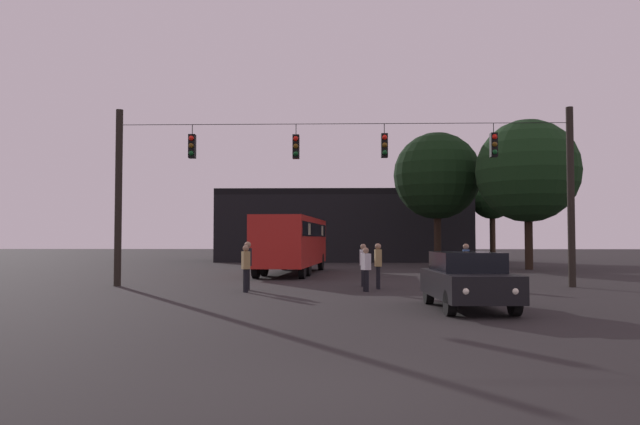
{
  "coord_description": "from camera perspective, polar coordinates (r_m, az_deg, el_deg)",
  "views": [
    {
      "loc": [
        -0.19,
        -7.63,
        1.87
      ],
      "look_at": [
        -0.91,
        17.69,
        2.95
      ],
      "focal_mm": 34.98,
      "sensor_mm": 36.0,
      "label": 1
    }
  ],
  "objects": [
    {
      "name": "ground_plane",
      "position": [
        32.18,
        1.96,
        -5.77
      ],
      "size": [
        168.0,
        168.0,
        0.0
      ],
      "primitive_type": "plane",
      "color": "black",
      "rests_on": "ground"
    },
    {
      "name": "overhead_signal_span",
      "position": [
        24.68,
        2.02,
        2.75
      ],
      "size": [
        18.18,
        0.44,
        7.07
      ],
      "color": "black",
      "rests_on": "ground"
    },
    {
      "name": "city_bus",
      "position": [
        33.7,
        -2.53,
        -2.45
      ],
      "size": [
        3.39,
        11.17,
        3.0
      ],
      "color": "#B21E19",
      "rests_on": "ground"
    },
    {
      "name": "car_near_right",
      "position": [
        17.13,
        13.34,
        -5.98
      ],
      "size": [
        1.96,
        4.39,
        1.52
      ],
      "color": "black",
      "rests_on": "ground"
    },
    {
      "name": "pedestrian_crossing_left",
      "position": [
        23.03,
        -6.64,
        -4.56
      ],
      "size": [
        0.26,
        0.37,
        1.78
      ],
      "color": "black",
      "rests_on": "ground"
    },
    {
      "name": "pedestrian_crossing_center",
      "position": [
        24.7,
        13.23,
        -4.5
      ],
      "size": [
        0.28,
        0.39,
        1.69
      ],
      "color": "black",
      "rests_on": "ground"
    },
    {
      "name": "pedestrian_crossing_right",
      "position": [
        22.28,
        4.22,
        -4.99
      ],
      "size": [
        0.36,
        0.42,
        1.57
      ],
      "color": "black",
      "rests_on": "ground"
    },
    {
      "name": "pedestrian_near_bus",
      "position": [
        23.45,
        5.34,
        -4.63
      ],
      "size": [
        0.26,
        0.37,
        1.71
      ],
      "color": "black",
      "rests_on": "ground"
    },
    {
      "name": "pedestrian_trailing",
      "position": [
        22.09,
        -6.81,
        -4.86
      ],
      "size": [
        0.36,
        0.42,
        1.65
      ],
      "color": "black",
      "rests_on": "ground"
    },
    {
      "name": "pedestrian_far_side",
      "position": [
        24.7,
        3.98,
        -4.58
      ],
      "size": [
        0.27,
        0.38,
        1.68
      ],
      "color": "black",
      "rests_on": "ground"
    },
    {
      "name": "corner_building",
      "position": [
        54.11,
        2.13,
        -1.29
      ],
      "size": [
        20.74,
        9.61,
        5.92
      ],
      "color": "black",
      "rests_on": "ground"
    },
    {
      "name": "tree_left_silhouette",
      "position": [
        55.7,
        15.48,
        1.35
      ],
      "size": [
        3.87,
        3.87,
        7.47
      ],
      "color": "#2D2116",
      "rests_on": "ground"
    },
    {
      "name": "tree_behind_building",
      "position": [
        40.67,
        18.47,
        3.62
      ],
      "size": [
        6.37,
        6.37,
        9.28
      ],
      "color": "black",
      "rests_on": "ground"
    },
    {
      "name": "tree_right_far",
      "position": [
        43.58,
        10.66,
        3.3
      ],
      "size": [
        5.96,
        5.96,
        9.2
      ],
      "color": "black",
      "rests_on": "ground"
    }
  ]
}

